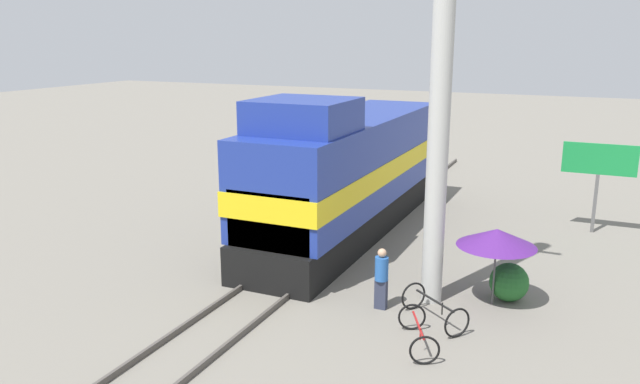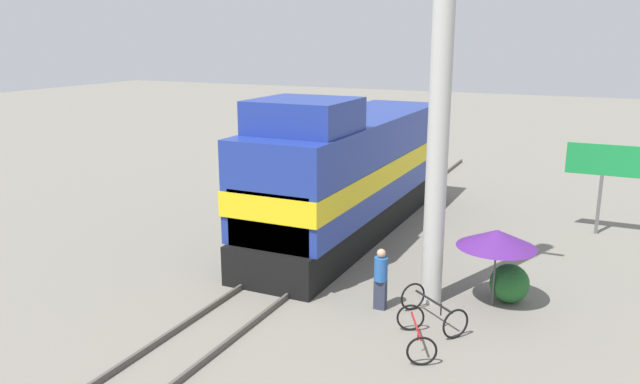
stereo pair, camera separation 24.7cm
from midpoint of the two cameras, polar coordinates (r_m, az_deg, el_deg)
ground_plane at (r=20.04m, az=0.44°, el=-5.58°), size 120.00×120.00×0.00m
rail_near at (r=20.31m, az=-1.40°, el=-5.09°), size 0.08×33.47×0.15m
rail_far at (r=19.75m, az=2.34°, el=-5.67°), size 0.08×33.47×0.15m
locomotive at (r=21.43m, az=2.98°, el=1.74°), size 2.97×12.43×5.00m
utility_pole at (r=15.51m, az=11.39°, el=8.84°), size 1.80×0.54×10.73m
vendor_umbrella at (r=16.35m, az=16.29°, el=-4.10°), size 2.01×2.01×2.03m
billboard_sign at (r=23.53m, az=24.75°, el=2.20°), size 2.42×0.12×3.16m
shrub_cluster at (r=17.12m, az=17.33°, el=-7.97°), size 1.01×1.01×1.01m
person_bystander at (r=15.90m, az=6.02°, el=-7.73°), size 0.34×0.34×1.60m
bicycle at (r=15.49m, az=10.77°, el=-10.48°), size 1.82×1.66×0.72m
bicycle_spare at (r=14.36m, az=9.26°, el=-12.61°), size 1.31×1.78×0.66m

